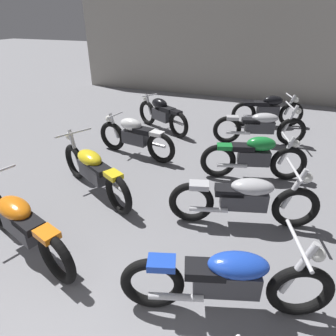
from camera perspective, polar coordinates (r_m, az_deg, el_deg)
The scene contains 10 objects.
back_wall at distance 11.34m, azimuth 14.07°, elevation 22.03°, with size 12.53×0.24×3.60m, color #9E998E.
motorcycle_left_row_1 at distance 4.24m, azimuth -26.57°, elevation -9.56°, with size 2.10×0.91×0.97m.
motorcycle_left_row_2 at distance 5.15m, azimuth -14.25°, elevation -0.39°, with size 1.97×1.15×0.97m.
motorcycle_left_row_3 at distance 6.41m, azimuth -6.44°, elevation 6.14°, with size 1.96×0.54×0.88m.
motorcycle_left_row_4 at distance 7.87m, azimuth -1.21°, elevation 10.46°, with size 1.78×1.04×0.88m.
motorcycle_right_row_1 at distance 3.21m, azimuth 11.46°, elevation -20.42°, with size 2.10×0.90×0.97m.
motorcycle_right_row_2 at distance 4.40m, azimuth 14.62°, elevation -5.73°, with size 2.12×0.87×0.97m.
motorcycle_right_row_3 at distance 5.69m, azimuth 16.40°, elevation 2.18°, with size 1.92×0.73×0.88m.
motorcycle_right_row_4 at distance 7.33m, azimuth 17.44°, elevation 7.77°, with size 2.12×0.87×0.97m.
motorcycle_right_row_5 at distance 8.66m, azimuth 18.87°, elevation 10.63°, with size 1.89×0.78×0.88m.
Camera 1 is at (1.52, 0.25, 2.83)m, focal length 31.43 mm.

